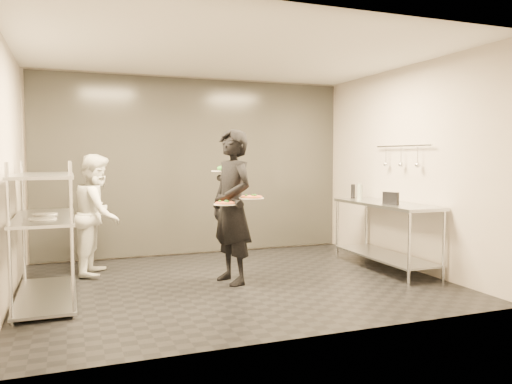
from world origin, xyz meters
name	(u,v)px	position (x,y,z in m)	size (l,w,h in m)	color
room_shell	(209,167)	(0.00, 1.18, 1.40)	(5.00, 4.00, 2.80)	black
pass_rack	(45,230)	(-2.15, 0.00, 0.77)	(0.60, 1.60, 1.50)	silver
prep_counter	(385,224)	(2.18, 0.00, 0.63)	(0.60, 1.80, 0.92)	silver
utensil_rail	(402,157)	(2.43, 0.00, 1.55)	(0.07, 1.20, 0.31)	silver
waiter	(232,207)	(-0.04, 0.01, 0.94)	(0.69, 0.45, 1.88)	black
chef	(98,214)	(-1.55, 1.10, 0.79)	(0.77, 0.60, 1.58)	white
pizza_plate_near	(226,203)	(-0.18, -0.20, 1.00)	(0.29, 0.29, 0.05)	silver
pizza_plate_far	(252,197)	(0.13, -0.23, 1.07)	(0.29, 0.29, 0.05)	silver
salad_plate	(222,169)	(-0.07, 0.32, 1.39)	(0.27, 0.27, 0.07)	silver
pos_monitor	(391,198)	(2.06, -0.28, 1.00)	(0.05, 0.23, 0.17)	black
bottle_green	(360,192)	(2.01, 0.39, 1.04)	(0.07, 0.07, 0.25)	#909D90
bottle_clear	(361,192)	(2.27, 0.78, 1.02)	(0.06, 0.06, 0.19)	#909D90
bottle_dark	(353,191)	(2.15, 0.80, 1.03)	(0.06, 0.06, 0.21)	black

